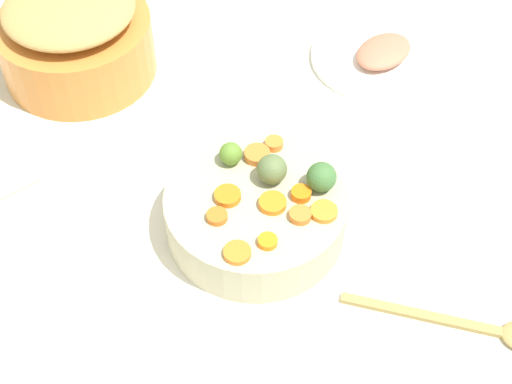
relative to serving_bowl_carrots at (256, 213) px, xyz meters
name	(u,v)px	position (x,y,z in m)	size (l,w,h in m)	color
tabletop	(257,245)	(0.00, 0.02, -0.05)	(2.40, 2.40, 0.02)	silver
serving_bowl_carrots	(256,213)	(0.00, 0.00, 0.00)	(0.26, 0.26, 0.07)	#B7B191
metal_pot	(77,46)	(0.28, -0.36, 0.02)	(0.26, 0.26, 0.11)	orange
stuffing_mound	(68,8)	(0.28, -0.36, 0.09)	(0.22, 0.22, 0.05)	tan
carrot_slice_0	(228,196)	(0.04, 0.00, 0.04)	(0.04, 0.04, 0.01)	orange
carrot_slice_1	(257,155)	(-0.01, -0.07, 0.04)	(0.04, 0.04, 0.01)	orange
carrot_slice_2	(217,216)	(0.05, 0.04, 0.04)	(0.03, 0.03, 0.01)	orange
carrot_slice_3	(273,203)	(-0.02, 0.02, 0.04)	(0.04, 0.04, 0.01)	orange
carrot_slice_4	(301,194)	(-0.06, 0.00, 0.04)	(0.03, 0.03, 0.01)	orange
carrot_slice_5	(268,241)	(-0.01, 0.08, 0.04)	(0.03, 0.03, 0.01)	orange
carrot_slice_6	(324,212)	(-0.09, 0.03, 0.04)	(0.04, 0.04, 0.01)	orange
carrot_slice_7	(274,144)	(-0.03, -0.09, 0.04)	(0.03, 0.03, 0.01)	orange
carrot_slice_8	(300,215)	(-0.06, 0.04, 0.04)	(0.03, 0.03, 0.01)	orange
carrot_slice_9	(237,253)	(0.03, 0.10, 0.04)	(0.04, 0.04, 0.01)	orange
brussels_sprout_0	(272,169)	(-0.02, -0.03, 0.06)	(0.04, 0.04, 0.04)	#5C7041
brussels_sprout_1	(321,177)	(-0.09, -0.01, 0.06)	(0.04, 0.04, 0.04)	#427039
brussels_sprout_2	(231,154)	(0.03, -0.07, 0.05)	(0.03, 0.03, 0.03)	olive
wooden_spoon	(482,328)	(-0.29, 0.18, -0.03)	(0.27, 0.11, 0.01)	#A98C4F
casserole_dish	(43,347)	(0.27, 0.20, 0.02)	(0.25, 0.25, 0.10)	white
ham_plate	(374,57)	(-0.23, -0.36, -0.03)	(0.22, 0.22, 0.01)	white
ham_slice_main	(384,51)	(-0.24, -0.35, -0.01)	(0.11, 0.08, 0.03)	#CC775A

